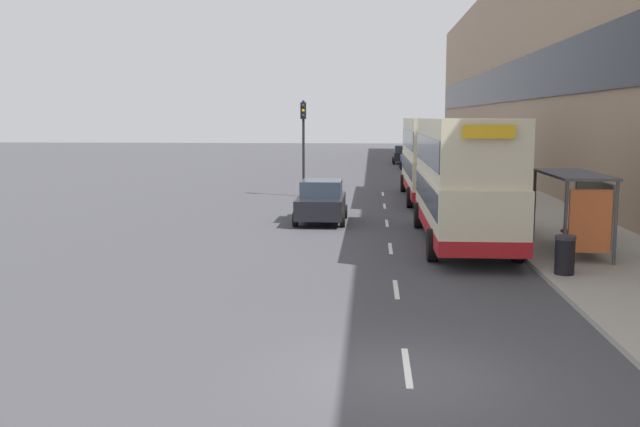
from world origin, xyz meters
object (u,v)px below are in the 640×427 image
double_decker_bus_near (463,178)px  car_0 (412,158)px  double_decker_bus_ahead (431,156)px  litter_bin (565,255)px  car_1 (321,202)px  pedestrian_at_shelter (531,209)px  bus_shelter (581,198)px  pedestrian_1 (603,212)px  car_2 (403,155)px  traffic_light_far_kerb (303,133)px

double_decker_bus_near → car_0: 36.49m
double_decker_bus_ahead → litter_bin: double_decker_bus_ahead is taller
car_0 → double_decker_bus_ahead: bearing=-90.8°
car_1 → pedestrian_at_shelter: 8.43m
bus_shelter → pedestrian_1: size_ratio=2.43×
double_decker_bus_ahead → car_1: size_ratio=2.80×
car_0 → car_1: size_ratio=0.93×
car_0 → car_1: car_0 is taller
bus_shelter → litter_bin: 3.49m
bus_shelter → pedestrian_at_shelter: 4.52m
pedestrian_at_shelter → litter_bin: size_ratio=1.51×
car_2 → pedestrian_1: size_ratio=2.22×
pedestrian_at_shelter → litter_bin: 7.47m
car_0 → bus_shelter: bearing=-85.6°
car_2 → litter_bin: bearing=-87.4°
double_decker_bus_ahead → pedestrian_at_shelter: double_decker_bus_ahead is taller
bus_shelter → traffic_light_far_kerb: 19.70m
car_1 → traffic_light_far_kerb: 10.20m
double_decker_bus_near → litter_bin: bearing=-68.8°
car_1 → traffic_light_far_kerb: traffic_light_far_kerb is taller
car_0 → traffic_light_far_kerb: bearing=-108.1°
traffic_light_far_kerb → pedestrian_1: bearing=-48.2°
car_0 → litter_bin: size_ratio=3.64×
double_decker_bus_ahead → traffic_light_far_kerb: bearing=171.8°
bus_shelter → traffic_light_far_kerb: size_ratio=0.80×
double_decker_bus_ahead → litter_bin: size_ratio=10.98×
pedestrian_1 → litter_bin: size_ratio=1.65×
car_2 → litter_bin: 48.59m
traffic_light_far_kerb → bus_shelter: bearing=-58.8°
double_decker_bus_near → car_1: double_decker_bus_near is taller
double_decker_bus_ahead → litter_bin: bearing=-83.7°
double_decker_bus_near → traffic_light_far_kerb: traffic_light_far_kerb is taller
double_decker_bus_ahead → pedestrian_1: (5.08, -12.38, -1.26)m
bus_shelter → car_1: bearing=140.2°
car_2 → traffic_light_far_kerb: size_ratio=0.73×
double_decker_bus_ahead → pedestrian_at_shelter: (2.78, -11.40, -1.33)m
car_2 → car_1: bearing=-97.5°
car_1 → pedestrian_1: bearing=160.4°
car_1 → pedestrian_at_shelter: size_ratio=2.59×
pedestrian_1 → car_2: bearing=97.1°
car_0 → pedestrian_1: pedestrian_1 is taller
car_0 → pedestrian_1: (4.77, -35.37, 0.12)m
pedestrian_1 → car_0: bearing=97.7°
bus_shelter → car_0: size_ratio=1.10×
car_2 → litter_bin: (2.23, -48.54, -0.19)m
litter_bin → car_2: bearing=92.6°
bus_shelter → pedestrian_1: 3.95m
car_2 → pedestrian_at_shelter: bearing=-85.9°
bus_shelter → double_decker_bus_ahead: (-3.29, 15.80, 0.41)m
car_0 → pedestrian_1: size_ratio=2.21×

